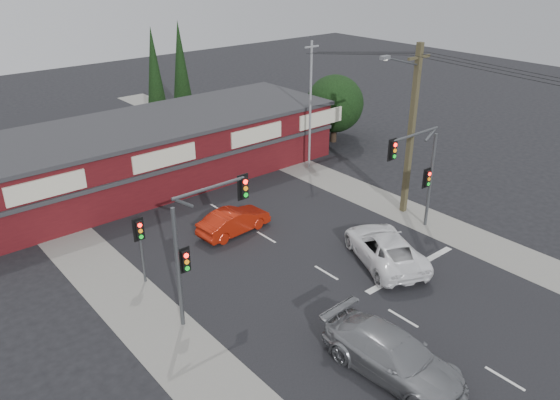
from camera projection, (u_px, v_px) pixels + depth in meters
ground at (340, 281)px, 26.21m from camera, size 120.00×120.00×0.00m
road_strip at (274, 242)px, 29.68m from camera, size 14.00×70.00×0.01m
verge_left at (130, 301)px, 24.74m from camera, size 3.00×70.00×0.02m
verge_right at (378, 200)px, 34.63m from camera, size 3.00×70.00×0.02m
stop_line at (411, 269)px, 27.19m from camera, size 6.50×0.35×0.01m
white_suv at (385, 248)px, 27.54m from camera, size 4.79×6.32×1.60m
silver_suv at (393, 356)px, 20.19m from camera, size 2.66×5.90×1.68m
red_sedan at (234, 221)px, 30.43m from camera, size 4.41×1.84×1.42m
lane_dashes at (241, 222)px, 31.82m from camera, size 0.12×53.76×0.01m
shop_building at (150, 152)px, 36.55m from camera, size 27.30×8.40×4.22m
tree_cluster at (332, 106)px, 44.29m from camera, size 5.90×5.10×5.50m
conifer_near at (155, 76)px, 42.64m from camera, size 1.80×1.80×9.25m
conifer_far at (181, 66)px, 46.07m from camera, size 1.80×1.80×9.25m
traffic_mast_left at (199, 235)px, 22.21m from camera, size 3.77×0.27×5.97m
traffic_mast_right at (420, 166)px, 29.24m from camera, size 3.96×0.27×5.97m
pedestal_signal at (140, 237)px, 25.18m from camera, size 0.55×0.27×3.38m
utility_pole at (411, 126)px, 30.89m from camera, size 4.38×0.59×10.00m
steel_pole at (310, 104)px, 37.82m from camera, size 1.20×0.16×9.00m
power_lines at (514, 77)px, 25.62m from camera, size 2.01×29.00×1.22m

